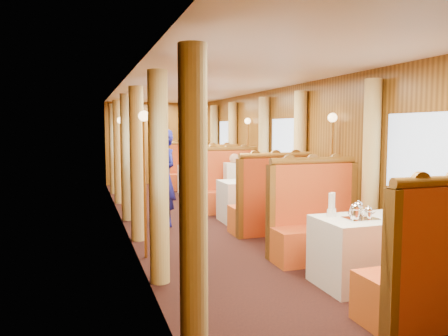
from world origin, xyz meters
name	(u,v)px	position (x,y,z in m)	size (l,w,h in m)	color
floor	(210,223)	(0.00, 0.00, 0.00)	(3.00, 12.00, 0.01)	black
ceiling	(210,84)	(0.00, 0.00, 2.50)	(3.00, 12.00, 0.01)	silver
wall_far	(156,143)	(0.00, 6.00, 1.25)	(3.00, 2.50, 0.01)	brown
wall_left	(124,156)	(-1.50, 0.00, 1.25)	(12.00, 2.50, 0.01)	brown
wall_right	(286,153)	(1.50, 0.00, 1.25)	(12.00, 2.50, 0.01)	brown
doorway_far	(156,151)	(0.00, 5.97, 1.00)	(0.80, 0.04, 2.00)	brown
table_near	(365,251)	(0.75, -3.50, 0.38)	(1.05, 0.72, 0.75)	white
banquette_near_fwd	(436,277)	(0.75, -4.51, 0.42)	(1.30, 0.55, 1.34)	#B62614
banquette_near_aft	(317,227)	(0.75, -2.49, 0.42)	(1.30, 0.55, 1.34)	#B62614
table_mid	(249,201)	(0.75, 0.00, 0.38)	(1.05, 0.72, 0.75)	white
banquette_mid_fwd	(271,208)	(0.75, -1.01, 0.42)	(1.30, 0.55, 1.34)	#B62614
banquette_mid_aft	(231,191)	(0.75, 1.01, 0.42)	(1.30, 0.55, 1.34)	#B62614
table_far	(200,180)	(0.75, 3.50, 0.38)	(1.05, 0.72, 0.75)	white
banquette_far_fwd	(211,182)	(0.75, 2.49, 0.42)	(1.30, 0.55, 1.34)	#B62614
banquette_far_aft	(191,174)	(0.75, 4.51, 0.42)	(1.30, 0.55, 1.34)	#B62614
tea_tray	(361,219)	(0.65, -3.56, 0.76)	(0.34, 0.26, 0.01)	silver
teapot_left	(355,214)	(0.54, -3.60, 0.82)	(0.18, 0.13, 0.14)	silver
teapot_right	(368,215)	(0.70, -3.61, 0.81)	(0.14, 0.10, 0.11)	silver
teapot_back	(358,211)	(0.68, -3.47, 0.82)	(0.17, 0.13, 0.14)	silver
fruit_plate	(397,216)	(1.06, -3.62, 0.77)	(0.24, 0.24, 0.05)	white
cup_inboard	(331,207)	(0.41, -3.34, 0.86)	(0.08, 0.08, 0.26)	white
cup_outboard	(333,207)	(0.46, -3.31, 0.86)	(0.08, 0.08, 0.26)	white
rose_vase_mid	(248,171)	(0.74, 0.00, 0.93)	(0.06, 0.06, 0.36)	silver
rose_vase_far	(200,159)	(0.74, 3.49, 0.93)	(0.06, 0.06, 0.36)	silver
window_left_near	(161,158)	(-1.49, -3.50, 1.45)	(1.20, 0.90, 0.01)	#95ADCF
curtain_left_near_a	(193,201)	(-1.38, -4.28, 1.18)	(0.22, 0.22, 2.35)	#E2C373
curtain_left_near_b	(159,178)	(-1.38, -2.72, 1.18)	(0.22, 0.22, 2.35)	#E2C373
window_right_near	(423,153)	(1.49, -3.50, 1.45)	(1.20, 0.90, 0.01)	#95ADCF
curtain_right_near_b	(371,171)	(1.38, -2.72, 1.18)	(0.22, 0.22, 2.35)	#E2C373
window_left_mid	(125,144)	(-1.49, 0.00, 1.45)	(1.20, 0.90, 0.01)	#95ADCF
curtain_left_mid_a	(137,164)	(-1.38, -0.78, 1.18)	(0.22, 0.22, 2.35)	#E2C373
curtain_left_mid_b	(127,158)	(-1.38, 0.78, 1.18)	(0.22, 0.22, 2.35)	#E2C373
window_right_mid	(285,143)	(1.49, 0.00, 1.45)	(1.20, 0.90, 0.01)	#95ADCF
curtain_right_mid_a	(300,160)	(1.38, -0.78, 1.18)	(0.22, 0.22, 2.35)	#E2C373
curtain_right_mid_b	(264,155)	(1.38, 0.78, 1.18)	(0.22, 0.22, 2.35)	#E2C373
window_left_far	(111,139)	(-1.49, 3.50, 1.45)	(1.20, 0.90, 0.01)	#95ADCF
curtain_left_far_a	(118,152)	(-1.38, 2.72, 1.18)	(0.22, 0.22, 2.35)	#E2C373
curtain_left_far_b	(114,149)	(-1.38, 4.28, 1.18)	(0.22, 0.22, 2.35)	#E2C373
window_right_far	(227,138)	(1.49, 3.50, 1.45)	(1.20, 0.90, 0.01)	#95ADCF
curtain_right_far_a	(233,150)	(1.38, 2.72, 1.18)	(0.22, 0.22, 2.35)	#E2C373
curtain_right_far_b	(214,147)	(1.38, 4.28, 1.18)	(0.22, 0.22, 2.35)	#E2C373
sconce_left_fore	(144,154)	(-1.40, -1.75, 1.38)	(0.14, 0.14, 1.95)	#BF8C3F
sconce_right_fore	(332,151)	(1.40, -1.75, 1.38)	(0.14, 0.14, 1.95)	#BF8C3F
sconce_left_aft	(121,144)	(-1.40, 1.75, 1.38)	(0.14, 0.14, 1.95)	#BF8C3F
sconce_right_aft	(248,143)	(1.40, 1.75, 1.38)	(0.14, 0.14, 1.95)	#BF8C3F
steward	(164,178)	(-0.83, 0.07, 0.86)	(0.62, 0.41, 1.71)	navy
passenger	(235,177)	(0.75, 0.77, 0.74)	(0.40, 0.44, 0.76)	beige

